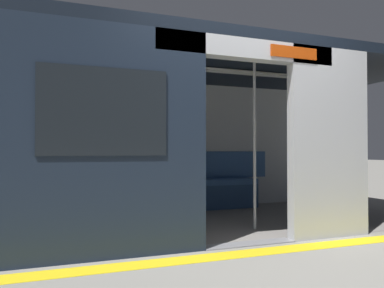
{
  "coord_description": "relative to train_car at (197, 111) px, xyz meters",
  "views": [
    {
      "loc": [
        1.91,
        3.43,
        0.94
      ],
      "look_at": [
        0.11,
        -1.29,
        1.03
      ],
      "focal_mm": 36.06,
      "sensor_mm": 36.0,
      "label": 1
    }
  ],
  "objects": [
    {
      "name": "bench_seat",
      "position": [
        -0.06,
        -1.05,
        -1.09
      ],
      "size": [
        2.75,
        0.44,
        0.48
      ],
      "color": "#38609E",
      "rests_on": "ground_plane"
    },
    {
      "name": "train_car",
      "position": [
        0.0,
        0.0,
        0.0
      ],
      "size": [
        6.4,
        2.8,
        2.18
      ],
      "color": "silver",
      "rests_on": "ground_plane"
    },
    {
      "name": "grab_pole_door",
      "position": [
        0.37,
        0.75,
        -0.44
      ],
      "size": [
        0.04,
        0.04,
        2.04
      ],
      "primitive_type": "cylinder",
      "color": "silver",
      "rests_on": "ground_plane"
    },
    {
      "name": "grab_pole_far",
      "position": [
        -0.5,
        0.62,
        -0.44
      ],
      "size": [
        0.04,
        0.04,
        2.04
      ],
      "primitive_type": "cylinder",
      "color": "silver",
      "rests_on": "ground_plane"
    },
    {
      "name": "platform_edge_strip",
      "position": [
        -0.06,
        1.54,
        -1.46
      ],
      "size": [
        8.0,
        0.24,
        0.01
      ],
      "primitive_type": "cube",
      "color": "yellow",
      "rests_on": "ground_plane"
    },
    {
      "name": "book",
      "position": [
        -0.21,
        -1.13,
        -0.97
      ],
      "size": [
        0.24,
        0.26,
        0.03
      ],
      "primitive_type": "cube",
      "rotation": [
        0.0,
        0.0,
        -0.49
      ],
      "color": "#26598C",
      "rests_on": "bench_seat"
    },
    {
      "name": "ground_plane",
      "position": [
        -0.06,
        1.24,
        -1.46
      ],
      "size": [
        60.0,
        60.0,
        0.0
      ],
      "primitive_type": "plane",
      "color": "gray"
    },
    {
      "name": "handbag",
      "position": [
        0.62,
        -1.1,
        -0.89
      ],
      "size": [
        0.26,
        0.15,
        0.17
      ],
      "color": "black",
      "rests_on": "bench_seat"
    },
    {
      "name": "person_seated",
      "position": [
        0.22,
        -1.0,
        -0.76
      ],
      "size": [
        0.55,
        0.68,
        1.21
      ],
      "color": "silver",
      "rests_on": "ground_plane"
    }
  ]
}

